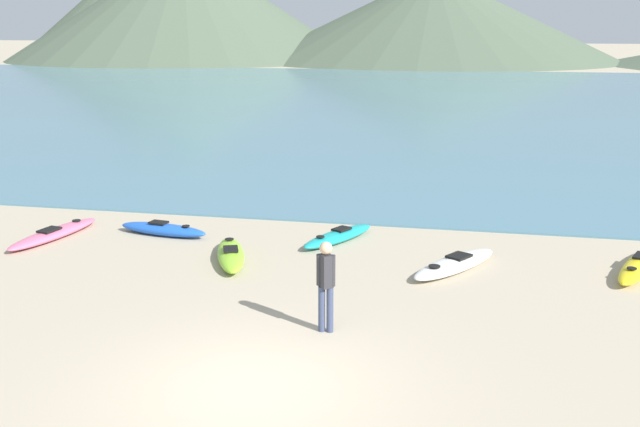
% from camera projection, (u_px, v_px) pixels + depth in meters
% --- Properties ---
extents(ground_plane, '(400.00, 400.00, 0.00)m').
position_uv_depth(ground_plane, '(253.00, 387.00, 11.96)').
color(ground_plane, tan).
extents(bay_water, '(160.00, 70.00, 0.06)m').
position_uv_depth(bay_water, '(433.00, 101.00, 54.59)').
color(bay_water, teal).
rests_on(bay_water, ground_plane).
extents(far_hill_left, '(38.40, 38.40, 16.36)m').
position_uv_depth(far_hill_left, '(139.00, 5.00, 121.60)').
color(far_hill_left, '#4C5B47').
rests_on(far_hill_left, ground_plane).
extents(far_hill_midleft, '(53.47, 53.47, 16.65)m').
position_uv_depth(far_hill_midleft, '(185.00, 3.00, 114.72)').
color(far_hill_midleft, '#4C5B47').
rests_on(far_hill_midleft, ground_plane).
extents(far_hill_midright, '(54.38, 54.38, 12.73)m').
position_uv_depth(far_hill_midright, '(434.00, 16.00, 110.44)').
color(far_hill_midright, '#4C5B47').
rests_on(far_hill_midright, ground_plane).
extents(kayak_on_sand_0, '(1.80, 3.24, 0.37)m').
position_uv_depth(kayak_on_sand_0, '(640.00, 265.00, 17.42)').
color(kayak_on_sand_0, yellow).
rests_on(kayak_on_sand_0, ground_plane).
extents(kayak_on_sand_1, '(1.57, 2.79, 0.38)m').
position_uv_depth(kayak_on_sand_1, '(231.00, 255.00, 18.18)').
color(kayak_on_sand_1, '#8CCC2D').
rests_on(kayak_on_sand_1, ground_plane).
extents(kayak_on_sand_2, '(1.23, 3.41, 0.30)m').
position_uv_depth(kayak_on_sand_2, '(54.00, 233.00, 20.12)').
color(kayak_on_sand_2, '#E5668C').
rests_on(kayak_on_sand_2, ground_plane).
extents(kayak_on_sand_3, '(2.71, 1.02, 0.37)m').
position_uv_depth(kayak_on_sand_3, '(163.00, 229.00, 20.39)').
color(kayak_on_sand_3, blue).
rests_on(kayak_on_sand_3, ground_plane).
extents(kayak_on_sand_4, '(2.27, 3.02, 0.32)m').
position_uv_depth(kayak_on_sand_4, '(455.00, 264.00, 17.57)').
color(kayak_on_sand_4, white).
rests_on(kayak_on_sand_4, ground_plane).
extents(kayak_on_sand_5, '(1.81, 2.72, 0.34)m').
position_uv_depth(kayak_on_sand_5, '(338.00, 236.00, 19.80)').
color(kayak_on_sand_5, teal).
rests_on(kayak_on_sand_5, ground_plane).
extents(person_near_foreground, '(0.36, 0.31, 1.76)m').
position_uv_depth(person_near_foreground, '(326.00, 281.00, 13.84)').
color(person_near_foreground, '#384260').
rests_on(person_near_foreground, ground_plane).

